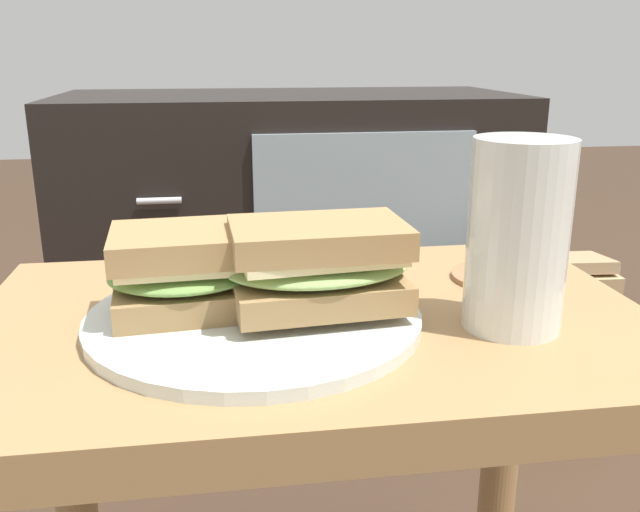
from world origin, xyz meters
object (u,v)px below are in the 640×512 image
Objects in this scene: sandwich_front at (184,272)px; paper_bag at (537,348)px; plate at (255,318)px; coaster at (501,277)px; sandwich_back at (323,264)px; beer_glass at (517,239)px; tv_cabinet at (291,226)px.

sandwich_front is 0.38× the size of paper_bag.
plate is 2.86× the size of coaster.
beer_glass is (0.15, -0.02, 0.02)m from sandwich_back.
tv_cabinet is at bearing 85.45° from sandwich_back.
sandwich_front is at bearing 169.32° from plate.
coaster reaches higher than paper_bag.
beer_glass is at bearing -9.56° from sandwich_back.
sandwich_front reaches higher than plate.
paper_bag is (0.52, 0.52, -0.30)m from plate.
paper_bag is (0.57, 0.51, -0.34)m from sandwich_front.
sandwich_back is at bearing 170.44° from beer_glass.
sandwich_back reaches higher than plate.
tv_cabinet reaches higher than sandwich_back.
coaster is at bearing 12.49° from sandwich_front.
beer_glass is at bearing -109.21° from coaster.
paper_bag is at bearing 48.85° from sandwich_back.
coaster is at bearing 70.79° from beer_glass.
plate is at bearing -134.83° from paper_bag.
sandwich_front is at bearing -101.02° from tv_cabinet.
plate is 2.09× the size of sandwich_front.
tv_cabinet is 3.60× the size of plate.
tv_cabinet is 0.99m from sandwich_front.
sandwich_back reaches higher than sandwich_front.
tv_cabinet is 6.31× the size of sandwich_back.
tv_cabinet is 0.91m from coaster.
plate is 1.75× the size of sandwich_back.
coaster is (0.24, 0.08, -0.00)m from plate.
tv_cabinet is 0.99m from plate.
sandwich_front is at bearing -167.51° from coaster.
sandwich_back reaches higher than paper_bag.
beer_glass is 0.14m from coaster.
tv_cabinet is 1.00m from sandwich_back.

